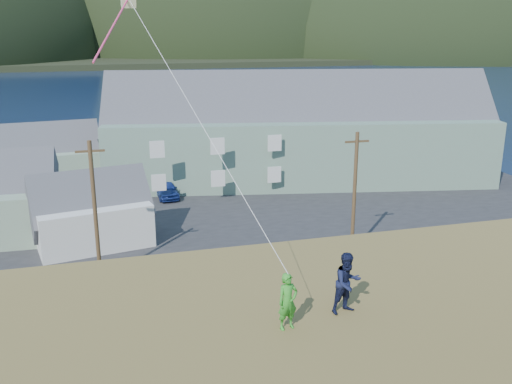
# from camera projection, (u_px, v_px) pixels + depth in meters

# --- Properties ---
(ground) EXTENTS (900.00, 900.00, 0.00)m
(ground) POSITION_uv_depth(u_px,v_px,m) (175.00, 286.00, 33.30)
(ground) COLOR #0A1638
(ground) RESTS_ON ground
(grass_strip) EXTENTS (110.00, 8.00, 0.10)m
(grass_strip) POSITION_uv_depth(u_px,v_px,m) (179.00, 300.00, 31.43)
(grass_strip) COLOR #4C3D19
(grass_strip) RESTS_ON ground
(waterfront_lot) EXTENTS (72.00, 36.00, 0.12)m
(waterfront_lot) POSITION_uv_depth(u_px,v_px,m) (149.00, 201.00, 49.02)
(waterfront_lot) COLOR #28282B
(waterfront_lot) RESTS_ON ground
(wharf) EXTENTS (26.00, 14.00, 0.90)m
(wharf) POSITION_uv_depth(u_px,v_px,m) (81.00, 148.00, 68.67)
(wharf) COLOR gray
(wharf) RESTS_ON ground
(far_shore) EXTENTS (900.00, 320.00, 2.00)m
(far_shore) POSITION_uv_depth(u_px,v_px,m) (102.00, 49.00, 338.45)
(far_shore) COLOR black
(far_shore) RESTS_ON ground
(far_hills) EXTENTS (760.00, 265.00, 143.00)m
(far_hills) POSITION_uv_depth(u_px,v_px,m) (172.00, 50.00, 300.33)
(far_hills) COLOR black
(far_hills) RESTS_ON ground
(lodge) EXTENTS (37.56, 16.85, 12.77)m
(lodge) POSITION_uv_depth(u_px,v_px,m) (299.00, 131.00, 54.63)
(lodge) COLOR slate
(lodge) RESTS_ON waterfront_lot
(shed_white) EXTENTS (8.68, 6.57, 6.25)m
(shed_white) POSITION_uv_depth(u_px,v_px,m) (91.00, 211.00, 38.91)
(shed_white) COLOR silver
(shed_white) RESTS_ON waterfront_lot
(shed_palegreen_far) EXTENTS (11.25, 7.17, 7.18)m
(shed_palegreen_far) POSITION_uv_depth(u_px,v_px,m) (42.00, 157.00, 53.47)
(shed_palegreen_far) COLOR gray
(shed_palegreen_far) RESTS_ON waterfront_lot
(utility_poles) EXTENTS (32.70, 0.24, 9.57)m
(utility_poles) POSITION_uv_depth(u_px,v_px,m) (76.00, 212.00, 32.11)
(utility_poles) COLOR #47331E
(utility_poles) RESTS_ON waterfront_lot
(parked_cars) EXTENTS (23.96, 12.71, 1.49)m
(parked_cars) POSITION_uv_depth(u_px,v_px,m) (67.00, 184.00, 51.33)
(parked_cars) COLOR navy
(parked_cars) RESTS_ON waterfront_lot
(kite_flyer_green) EXTENTS (0.61, 0.46, 1.50)m
(kite_flyer_green) POSITION_uv_depth(u_px,v_px,m) (288.00, 302.00, 14.32)
(kite_flyer_green) COLOR #319127
(kite_flyer_green) RESTS_ON hillside
(kite_flyer_navy) EXTENTS (0.95, 0.81, 1.70)m
(kite_flyer_navy) POSITION_uv_depth(u_px,v_px,m) (347.00, 283.00, 15.12)
(kite_flyer_navy) COLOR #131836
(kite_flyer_navy) RESTS_ON hillside
(kite_rig) EXTENTS (2.18, 3.65, 10.08)m
(kite_rig) POSITION_uv_depth(u_px,v_px,m) (128.00, 6.00, 17.53)
(kite_rig) COLOR beige
(kite_rig) RESTS_ON ground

